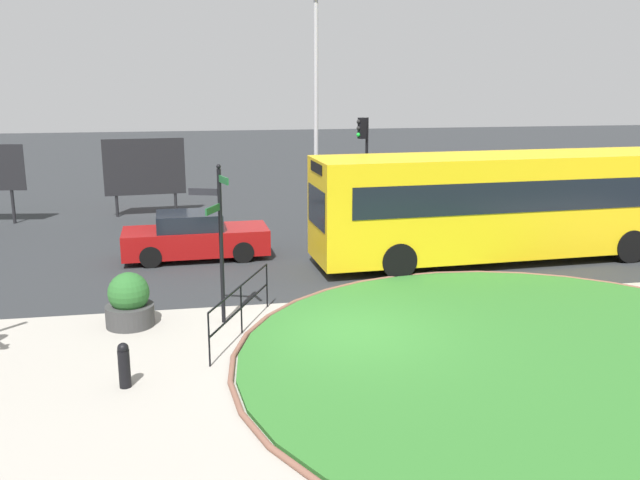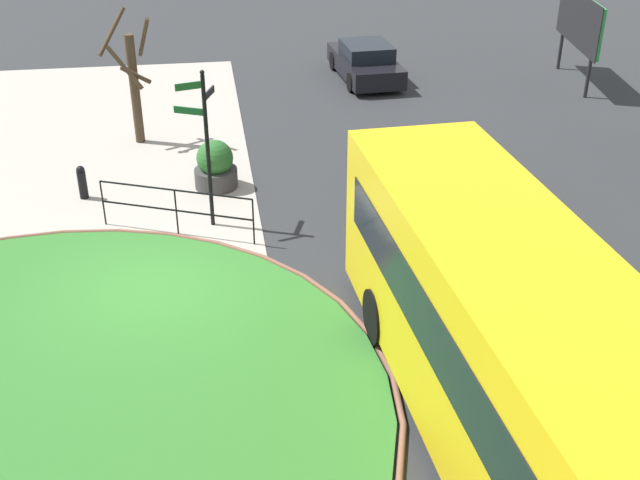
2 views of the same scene
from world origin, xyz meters
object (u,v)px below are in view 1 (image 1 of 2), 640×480
lamppost_tall (316,104)px  car_far_lane (195,237)px  traffic_light_near (364,146)px  billboard_left (145,168)px  signpost_directional (219,233)px  planter_near_signpost (129,303)px  bollard_foreground (124,365)px  bus_yellow (503,204)px

lamppost_tall → car_far_lane: bearing=-134.8°
traffic_light_near → billboard_left: traffic_light_near is taller
lamppost_tall → billboard_left: bearing=158.2°
signpost_directional → car_far_lane: bearing=95.4°
signpost_directional → lamppost_tall: 11.56m
car_far_lane → planter_near_signpost: (-1.46, -5.75, -0.11)m
traffic_light_near → bollard_foreground: bearing=47.1°
billboard_left → planter_near_signpost: (0.44, -12.96, -1.36)m
bus_yellow → planter_near_signpost: bus_yellow is taller
lamppost_tall → billboard_left: (-6.48, 2.59, -2.56)m
bus_yellow → car_far_lane: (-9.12, 1.86, -1.06)m
billboard_left → planter_near_signpost: size_ratio=2.55×
billboard_left → bus_yellow: bearing=-44.1°
car_far_lane → traffic_light_near: traffic_light_near is taller
traffic_light_near → planter_near_signpost: traffic_light_near is taller
car_far_lane → lamppost_tall: (4.59, 4.62, 3.81)m
car_far_lane → lamppost_tall: 7.55m
bollard_foreground → traffic_light_near: size_ratio=0.22×
bus_yellow → traffic_light_near: 7.05m
bus_yellow → traffic_light_near: traffic_light_near is taller
billboard_left → signpost_directional: bearing=-84.0°
bus_yellow → traffic_light_near: size_ratio=2.92×
signpost_directional → planter_near_signpost: (-2.02, 0.20, -1.56)m
bollard_foreground → traffic_light_near: (7.68, 13.49, 2.46)m
signpost_directional → traffic_light_near: bearing=60.9°
bollard_foreground → billboard_left: billboard_left is taller
lamppost_tall → planter_near_signpost: size_ratio=6.75×
bollard_foreground → billboard_left: (-0.62, 16.17, 1.48)m
signpost_directional → billboard_left: 13.40m
bus_yellow → traffic_light_near: (-2.72, 6.40, 1.17)m
planter_near_signpost → car_far_lane: bearing=75.8°
signpost_directional → lamppost_tall: bearing=69.2°
bollard_foreground → billboard_left: bearing=92.2°
traffic_light_near → planter_near_signpost: 13.15m
car_far_lane → planter_near_signpost: 5.93m
bollard_foreground → lamppost_tall: 15.34m
signpost_directional → bollard_foreground: size_ratio=4.20×
billboard_left → bollard_foreground: bearing=-92.4°
lamppost_tall → signpost_directional: bearing=-110.8°
traffic_light_near → billboard_left: size_ratio=1.25×
bus_yellow → planter_near_signpost: bearing=17.3°
bus_yellow → lamppost_tall: size_ratio=1.38×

